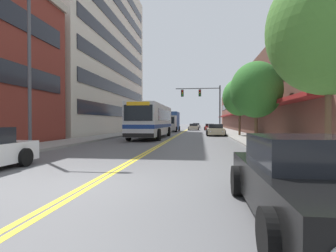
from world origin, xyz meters
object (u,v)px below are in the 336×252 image
at_px(car_champagne_moving_lead, 194,127).
at_px(street_tree_right_far, 240,97).
at_px(car_black_parked_right_foreground, 309,182).
at_px(car_silver_moving_second, 196,126).
at_px(car_beige_parked_right_far, 215,130).
at_px(car_charcoal_parked_left_near, 151,129).
at_px(street_lamp_left_near, 35,53).
at_px(street_tree_right_mid, 256,90).
at_px(box_truck, 170,121).
at_px(city_bus, 152,120).
at_px(car_red_parked_right_mid, 210,127).
at_px(street_tree_right_near, 329,28).
at_px(traffic_signal_mast, 204,99).

distance_m(car_champagne_moving_lead, street_tree_right_far, 21.81).
bearing_deg(car_black_parked_right_foreground, car_silver_moving_second, 92.77).
bearing_deg(car_beige_parked_right_far, car_charcoal_parked_left_near, 142.27).
distance_m(street_lamp_left_near, street_tree_right_mid, 13.65).
bearing_deg(box_truck, car_champagne_moving_lead, 62.73).
bearing_deg(city_bus, box_truck, 90.75).
distance_m(box_truck, street_tree_right_far, 16.72).
height_order(car_red_parked_right_mid, street_lamp_left_near, street_lamp_left_near).
xyz_separation_m(city_bus, street_tree_right_near, (8.67, -16.63, 2.66)).
relative_size(car_black_parked_right_foreground, street_tree_right_near, 0.72).
bearing_deg(car_silver_moving_second, city_bus, -95.04).
bearing_deg(street_lamp_left_near, street_tree_right_mid, 32.19).
xyz_separation_m(car_champagne_moving_lead, traffic_signal_mast, (1.83, -14.37, 3.96)).
bearing_deg(car_silver_moving_second, car_red_parked_right_mid, -79.65).
bearing_deg(street_lamp_left_near, car_champagne_moving_lead, 80.48).
distance_m(street_lamp_left_near, street_tree_right_near, 11.99).
xyz_separation_m(city_bus, car_charcoal_parked_left_near, (-2.29, 11.50, -1.20)).
relative_size(street_tree_right_near, street_tree_right_far, 1.05).
bearing_deg(street_lamp_left_near, car_silver_moving_second, 83.11).
height_order(car_beige_parked_right_far, street_tree_right_far, street_tree_right_far).
xyz_separation_m(car_red_parked_right_mid, car_champagne_moving_lead, (-2.97, -0.42, 0.00)).
distance_m(city_bus, box_truck, 17.12).
xyz_separation_m(car_red_parked_right_mid, street_lamp_left_near, (-9.33, -38.35, 4.23)).
xyz_separation_m(car_beige_parked_right_far, car_silver_moving_second, (-2.86, 35.21, -0.03)).
distance_m(car_red_parked_right_mid, street_tree_right_mid, 31.33).
height_order(car_black_parked_right_foreground, car_beige_parked_right_far, car_black_parked_right_foreground).
bearing_deg(box_truck, car_black_parked_right_foreground, -80.01).
bearing_deg(car_charcoal_parked_left_near, street_tree_right_near, -68.73).
distance_m(traffic_signal_mast, street_tree_right_near, 26.60).
bearing_deg(car_beige_parked_right_far, street_tree_right_mid, -79.23).
bearing_deg(car_champagne_moving_lead, traffic_signal_mast, -82.75).
relative_size(car_charcoal_parked_left_near, car_beige_parked_right_far, 1.02).
xyz_separation_m(car_charcoal_parked_left_near, car_black_parked_right_foreground, (8.76, -32.38, 0.04)).
bearing_deg(car_red_parked_right_mid, car_beige_parked_right_far, -89.90).
bearing_deg(box_truck, traffic_signal_mast, -53.64).
height_order(street_lamp_left_near, street_tree_right_far, street_lamp_left_near).
relative_size(car_red_parked_right_mid, street_tree_right_near, 0.69).
height_order(car_champagne_moving_lead, traffic_signal_mast, traffic_signal_mast).
relative_size(car_charcoal_parked_left_near, car_champagne_moving_lead, 1.06).
xyz_separation_m(car_black_parked_right_foreground, street_tree_right_near, (2.19, 4.25, 3.83)).
relative_size(car_beige_parked_right_far, street_tree_right_far, 0.73).
bearing_deg(street_tree_right_far, box_truck, 123.28).
relative_size(box_truck, street_tree_right_near, 1.17).
relative_size(car_charcoal_parked_left_near, street_lamp_left_near, 0.55).
height_order(car_black_parked_right_foreground, street_lamp_left_near, street_lamp_left_near).
bearing_deg(car_beige_parked_right_far, box_truck, 118.19).
bearing_deg(car_charcoal_parked_left_near, street_tree_right_far, -36.35).
xyz_separation_m(box_truck, street_lamp_left_near, (-2.76, -30.93, 3.17)).
height_order(car_silver_moving_second, traffic_signal_mast, traffic_signal_mast).
bearing_deg(car_black_parked_right_foreground, street_tree_right_near, 62.69).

